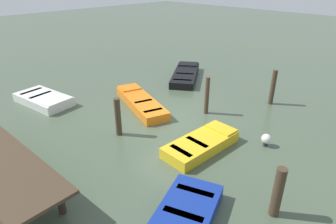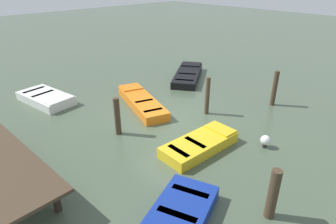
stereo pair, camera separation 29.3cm
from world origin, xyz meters
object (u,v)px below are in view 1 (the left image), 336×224
(mooring_piling_mid_left, at_px, (278,192))
(rowboat_orange, at_px, (141,102))
(mooring_piling_center, at_px, (273,87))
(marker_buoy, at_px, (266,139))
(rowboat_black, at_px, (185,75))
(mooring_piling_far_left, at_px, (118,117))
(rowboat_white, at_px, (44,99))
(rowboat_yellow, at_px, (201,144))
(mooring_piling_near_left, at_px, (207,96))

(mooring_piling_mid_left, bearing_deg, rowboat_orange, -14.46)
(rowboat_orange, xyz_separation_m, mooring_piling_center, (-4.23, -4.59, 0.63))
(marker_buoy, bearing_deg, rowboat_black, -26.78)
(rowboat_orange, bearing_deg, mooring_piling_center, -114.12)
(mooring_piling_far_left, bearing_deg, rowboat_white, 8.63)
(rowboat_orange, distance_m, rowboat_white, 4.71)
(rowboat_yellow, bearing_deg, rowboat_black, 48.00)
(rowboat_black, relative_size, mooring_piling_center, 2.40)
(rowboat_black, xyz_separation_m, mooring_piling_mid_left, (-8.84, 6.48, 0.51))
(rowboat_yellow, xyz_separation_m, mooring_piling_near_left, (1.69, -2.45, 0.63))
(rowboat_black, height_order, marker_buoy, marker_buoy)
(rowboat_yellow, xyz_separation_m, mooring_piling_mid_left, (-3.31, 1.11, 0.51))
(mooring_piling_mid_left, xyz_separation_m, mooring_piling_center, (3.43, -6.56, 0.11))
(rowboat_yellow, distance_m, mooring_piling_near_left, 3.05)
(rowboat_black, distance_m, mooring_piling_near_left, 4.86)
(rowboat_white, bearing_deg, rowboat_orange, 31.89)
(rowboat_black, relative_size, marker_buoy, 8.44)
(rowboat_yellow, distance_m, mooring_piling_mid_left, 3.53)
(marker_buoy, bearing_deg, mooring_piling_center, -65.49)
(rowboat_orange, bearing_deg, rowboat_white, 59.17)
(rowboat_yellow, relative_size, mooring_piling_center, 1.76)
(mooring_piling_center, distance_m, mooring_piling_far_left, 7.46)
(mooring_piling_center, relative_size, mooring_piling_far_left, 1.11)
(rowboat_yellow, bearing_deg, marker_buoy, -38.38)
(mooring_piling_near_left, relative_size, mooring_piling_center, 1.01)
(mooring_piling_near_left, relative_size, marker_buoy, 3.55)
(mooring_piling_far_left, bearing_deg, marker_buoy, -144.13)
(rowboat_yellow, xyz_separation_m, mooring_piling_center, (0.12, -5.46, 0.63))
(rowboat_orange, relative_size, mooring_piling_far_left, 2.71)
(mooring_piling_center, height_order, marker_buoy, mooring_piling_center)
(mooring_piling_mid_left, bearing_deg, mooring_piling_center, -62.40)
(mooring_piling_far_left, bearing_deg, mooring_piling_mid_left, -176.94)
(rowboat_black, height_order, mooring_piling_near_left, mooring_piling_near_left)
(rowboat_orange, height_order, mooring_piling_mid_left, mooring_piling_mid_left)
(rowboat_orange, xyz_separation_m, rowboat_yellow, (-4.35, 0.87, 0.00))
(rowboat_white, relative_size, mooring_piling_near_left, 1.83)
(marker_buoy, bearing_deg, rowboat_yellow, 49.41)
(rowboat_black, distance_m, marker_buoy, 7.92)
(mooring_piling_mid_left, bearing_deg, mooring_piling_far_left, 3.06)
(rowboat_white, xyz_separation_m, mooring_piling_far_left, (-4.98, -0.76, 0.54))
(rowboat_yellow, height_order, marker_buoy, marker_buoy)
(rowboat_black, distance_m, mooring_piling_mid_left, 10.97)
(rowboat_orange, relative_size, rowboat_yellow, 1.39)
(mooring_piling_center, bearing_deg, mooring_piling_near_left, 62.32)
(rowboat_orange, distance_m, mooring_piling_mid_left, 7.93)
(rowboat_yellow, relative_size, rowboat_white, 0.95)
(mooring_piling_near_left, bearing_deg, marker_buoy, 168.77)
(rowboat_orange, height_order, rowboat_white, same)
(rowboat_black, bearing_deg, marker_buoy, -151.52)
(mooring_piling_near_left, bearing_deg, mooring_piling_mid_left, 144.63)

